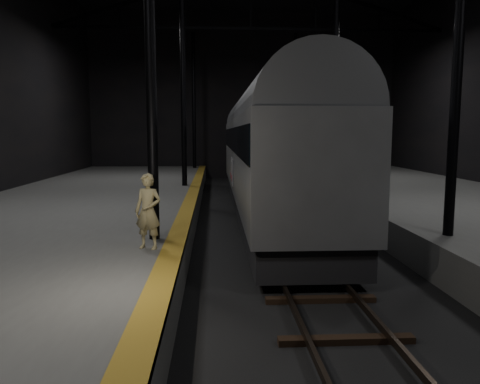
{
  "coord_description": "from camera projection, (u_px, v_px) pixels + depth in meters",
  "views": [
    {
      "loc": [
        -2.27,
        -15.65,
        3.65
      ],
      "look_at": [
        -1.57,
        -2.67,
        2.0
      ],
      "focal_mm": 35.0,
      "sensor_mm": 36.0,
      "label": 1
    }
  ],
  "objects": [
    {
      "name": "train",
      "position": [
        267.0,
        146.0,
        20.24
      ],
      "size": [
        3.11,
        20.8,
        5.56
      ],
      "color": "#93959A",
      "rests_on": "ground"
    },
    {
      "name": "woman",
      "position": [
        148.0,
        211.0,
        10.67
      ],
      "size": [
        0.74,
        0.6,
        1.74
      ],
      "primitive_type": "imported",
      "rotation": [
        0.0,
        0.0,
        -0.34
      ],
      "color": "tan",
      "rests_on": "platform_left"
    },
    {
      "name": "ground",
      "position": [
        281.0,
        240.0,
        16.08
      ],
      "size": [
        44.0,
        44.0,
        0.0
      ],
      "primitive_type": "plane",
      "color": "black",
      "rests_on": "ground"
    },
    {
      "name": "tactile_strip",
      "position": [
        186.0,
        212.0,
        15.78
      ],
      "size": [
        0.5,
        43.8,
        0.01
      ],
      "primitive_type": "cube",
      "color": "olive",
      "rests_on": "platform_left"
    },
    {
      "name": "platform_left",
      "position": [
        59.0,
        228.0,
        15.62
      ],
      "size": [
        9.0,
        43.8,
        1.0
      ],
      "primitive_type": "cube",
      "color": "#545452",
      "rests_on": "ground"
    },
    {
      "name": "track",
      "position": [
        281.0,
        238.0,
        16.08
      ],
      "size": [
        2.4,
        43.0,
        0.24
      ],
      "color": "#3F3328",
      "rests_on": "ground"
    }
  ]
}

